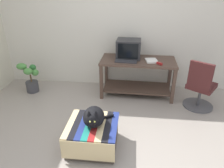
% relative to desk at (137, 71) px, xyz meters
% --- Properties ---
extents(ground_plane, '(14.00, 14.00, 0.00)m').
position_rel_desk_xyz_m(ground_plane, '(-0.47, -1.60, -0.49)').
color(ground_plane, '#9E9389').
extents(back_wall, '(8.00, 0.10, 2.60)m').
position_rel_desk_xyz_m(back_wall, '(-0.47, 0.45, 0.81)').
color(back_wall, silver).
rests_on(back_wall, ground_plane).
extents(desk, '(1.42, 0.71, 0.72)m').
position_rel_desk_xyz_m(desk, '(0.00, 0.00, 0.00)').
color(desk, '#4C382D').
rests_on(desk, ground_plane).
extents(tv_monitor, '(0.46, 0.39, 0.35)m').
position_rel_desk_xyz_m(tv_monitor, '(-0.19, 0.10, 0.40)').
color(tv_monitor, '#28282B').
rests_on(tv_monitor, desk).
extents(keyboard, '(0.41, 0.19, 0.02)m').
position_rel_desk_xyz_m(keyboard, '(-0.22, -0.14, 0.24)').
color(keyboard, '#333338').
rests_on(keyboard, desk).
extents(book, '(0.24, 0.27, 0.03)m').
position_rel_desk_xyz_m(book, '(0.25, -0.06, 0.24)').
color(book, white).
rests_on(book, desk).
extents(ottoman_with_blanket, '(0.66, 0.66, 0.36)m').
position_rel_desk_xyz_m(ottoman_with_blanket, '(-0.59, -1.59, -0.31)').
color(ottoman_with_blanket, '#4C4238').
rests_on(ottoman_with_blanket, ground_plane).
extents(cat, '(0.40, 0.44, 0.30)m').
position_rel_desk_xyz_m(cat, '(-0.56, -1.59, -0.01)').
color(cat, black).
rests_on(cat, ottoman_with_blanket).
extents(potted_plant, '(0.39, 0.37, 0.62)m').
position_rel_desk_xyz_m(potted_plant, '(-2.13, -0.14, -0.20)').
color(potted_plant, '#3D3D42').
rests_on(potted_plant, ground_plane).
extents(office_chair, '(0.58, 0.58, 0.89)m').
position_rel_desk_xyz_m(office_chair, '(1.08, -0.42, -0.10)').
color(office_chair, '#4C4C51').
rests_on(office_chair, ground_plane).
extents(stapler, '(0.10, 0.10, 0.04)m').
position_rel_desk_xyz_m(stapler, '(0.38, -0.22, 0.25)').
color(stapler, '#A31E1E').
rests_on(stapler, desk).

